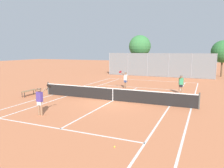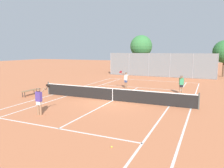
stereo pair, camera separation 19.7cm
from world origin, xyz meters
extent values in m
plane|color=#C67047|center=(0.00, 0.00, 0.00)|extent=(120.00, 120.00, 0.00)
cube|color=silver|center=(0.00, 11.90, 0.00)|extent=(11.00, 0.10, 0.01)
cube|color=silver|center=(-5.50, 0.00, 0.00)|extent=(0.10, 23.80, 0.01)
cube|color=silver|center=(5.50, 0.00, 0.00)|extent=(0.10, 23.80, 0.01)
cube|color=silver|center=(-4.13, 0.00, 0.00)|extent=(0.10, 23.80, 0.01)
cube|color=silver|center=(4.13, 0.00, 0.00)|extent=(0.10, 23.80, 0.01)
cube|color=silver|center=(0.00, -6.40, 0.00)|extent=(8.26, 0.10, 0.01)
cube|color=silver|center=(0.00, 6.40, 0.00)|extent=(8.26, 0.10, 0.01)
cube|color=silver|center=(0.00, 0.00, 0.00)|extent=(0.10, 12.80, 0.01)
cylinder|color=#474C47|center=(-5.95, 0.00, 0.53)|extent=(0.10, 0.10, 1.07)
cylinder|color=#474C47|center=(5.95, 0.00, 0.53)|extent=(0.10, 0.10, 1.07)
cube|color=black|center=(0.00, 0.00, 0.46)|extent=(11.90, 0.02, 0.89)
cube|color=white|center=(0.00, 0.00, 0.92)|extent=(11.90, 0.03, 0.06)
cube|color=white|center=(0.00, 0.00, 0.44)|extent=(0.05, 0.03, 0.89)
cylinder|color=#936B4C|center=(-2.47, -5.06, 0.41)|extent=(0.13, 0.13, 0.82)
cylinder|color=#936B4C|center=(-2.29, -5.07, 0.41)|extent=(0.13, 0.13, 0.82)
cube|color=white|center=(-2.38, -5.06, 0.74)|extent=(0.29, 0.19, 0.24)
cube|color=#4C388C|center=(-2.38, -5.06, 1.10)|extent=(0.35, 0.21, 0.56)
sphere|color=#936B4C|center=(-2.38, -5.06, 1.49)|extent=(0.22, 0.22, 0.22)
cylinder|color=black|center=(-2.38, -5.06, 1.56)|extent=(0.23, 0.23, 0.02)
cylinder|color=#936B4C|center=(-2.60, -5.06, 1.04)|extent=(0.08, 0.08, 0.52)
cylinder|color=#936B4C|center=(-2.24, -4.93, 1.39)|extent=(0.09, 0.46, 0.35)
cylinder|color=black|center=(-2.10, -4.67, 1.55)|extent=(0.04, 0.25, 0.22)
cylinder|color=black|center=(-2.10, -4.55, 1.66)|extent=(0.29, 0.21, 0.23)
cylinder|color=#936B4C|center=(-0.81, 5.25, 0.41)|extent=(0.13, 0.13, 0.82)
cylinder|color=#936B4C|center=(-0.98, 5.31, 0.41)|extent=(0.13, 0.13, 0.82)
cube|color=#334C8C|center=(-0.89, 5.28, 0.74)|extent=(0.32, 0.26, 0.24)
cube|color=white|center=(-0.89, 5.28, 1.10)|extent=(0.38, 0.29, 0.56)
sphere|color=#936B4C|center=(-0.89, 5.28, 1.49)|extent=(0.22, 0.22, 0.22)
cylinder|color=black|center=(-0.89, 5.28, 1.56)|extent=(0.23, 0.23, 0.02)
cylinder|color=#936B4C|center=(-0.68, 5.21, 1.04)|extent=(0.08, 0.08, 0.52)
cylinder|color=#936B4C|center=(-1.06, 5.19, 1.39)|extent=(0.21, 0.46, 0.35)
cylinder|color=maroon|center=(-1.26, 4.98, 1.55)|extent=(0.11, 0.25, 0.22)
cylinder|color=maroon|center=(-1.29, 4.86, 1.66)|extent=(0.33, 0.27, 0.23)
cylinder|color=#936B4C|center=(4.43, 4.62, 0.41)|extent=(0.13, 0.13, 0.82)
cylinder|color=#936B4C|center=(4.27, 4.55, 0.41)|extent=(0.13, 0.13, 0.82)
cube|color=black|center=(4.35, 4.58, 0.74)|extent=(0.33, 0.27, 0.24)
cube|color=#338C59|center=(4.35, 4.58, 1.10)|extent=(0.39, 0.32, 0.56)
sphere|color=#936B4C|center=(4.35, 4.58, 1.49)|extent=(0.22, 0.22, 0.22)
cylinder|color=black|center=(4.35, 4.58, 1.56)|extent=(0.23, 0.23, 0.02)
cylinder|color=#936B4C|center=(4.55, 4.67, 1.04)|extent=(0.08, 0.08, 0.52)
cylinder|color=#936B4C|center=(4.28, 4.40, 1.39)|extent=(0.25, 0.45, 0.35)
sphere|color=#D1DB33|center=(-1.74, 2.16, 0.03)|extent=(0.07, 0.07, 0.07)
sphere|color=#D1DB33|center=(-3.50, 6.56, 0.03)|extent=(0.07, 0.07, 0.07)
sphere|color=#D1DB33|center=(3.15, -7.25, 0.03)|extent=(0.07, 0.07, 0.07)
cube|color=olive|center=(-6.97, -1.14, 0.44)|extent=(0.36, 1.50, 0.05)
cylinder|color=#262626|center=(-6.84, -0.51, 0.21)|extent=(0.05, 0.05, 0.41)
cylinder|color=#262626|center=(-6.84, -1.78, 0.21)|extent=(0.05, 0.05, 0.41)
cylinder|color=#262626|center=(-7.09, -0.51, 0.21)|extent=(0.05, 0.05, 0.41)
cylinder|color=#262626|center=(-7.09, -1.78, 0.21)|extent=(0.05, 0.05, 0.41)
cylinder|color=gray|center=(-7.43, 16.14, 1.66)|extent=(0.08, 0.08, 3.32)
cylinder|color=gray|center=(-4.46, 16.14, 1.66)|extent=(0.08, 0.08, 3.32)
cylinder|color=gray|center=(-1.49, 16.14, 1.66)|extent=(0.08, 0.08, 3.32)
cylinder|color=gray|center=(1.49, 16.14, 1.66)|extent=(0.08, 0.08, 3.32)
cylinder|color=gray|center=(4.46, 16.14, 1.66)|extent=(0.08, 0.08, 3.32)
cylinder|color=gray|center=(7.43, 16.14, 1.66)|extent=(0.08, 0.08, 3.32)
cube|color=slate|center=(0.00, 16.14, 1.66)|extent=(14.86, 0.02, 3.28)
cylinder|color=brown|center=(-3.81, 20.12, 1.56)|extent=(0.27, 0.27, 3.12)
sphere|color=#387A3D|center=(-3.81, 20.12, 4.36)|extent=(3.53, 3.53, 3.53)
sphere|color=#387A3D|center=(-3.44, 20.19, 3.92)|extent=(2.07, 2.07, 2.07)
cylinder|color=brown|center=(8.28, 19.86, 1.22)|extent=(0.23, 0.23, 2.43)
sphere|color=#2D6B33|center=(8.28, 19.86, 3.53)|extent=(3.13, 3.13, 3.13)
sphere|color=#2D6B33|center=(8.41, 20.05, 3.14)|extent=(2.09, 2.09, 2.09)
camera|label=1|loc=(6.20, -14.57, 3.71)|focal=35.00mm
camera|label=2|loc=(6.38, -14.49, 3.71)|focal=35.00mm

